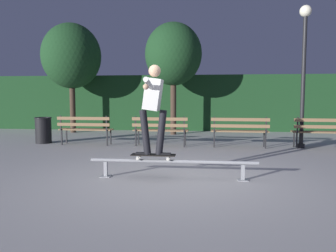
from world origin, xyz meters
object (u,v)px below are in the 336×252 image
object	(u,v)px
grind_rail	(173,164)
park_bench_rightmost	(323,129)
skateboarder	(153,102)
tree_behind_benches	(173,55)
park_bench_right_center	(240,129)
trash_can	(43,130)
park_bench_left_center	(160,128)
park_bench_leftmost	(85,127)
lamp_post_right	(304,58)
skateboard	(153,155)
tree_far_left	(71,56)

from	to	relation	value
grind_rail	park_bench_rightmost	world-z (taller)	park_bench_rightmost
skateboarder	tree_behind_benches	distance (m)	7.02
park_bench_right_center	skateboarder	bearing A→B (deg)	-116.63
park_bench_rightmost	trash_can	xyz separation A→B (m)	(-8.18, 0.26, -0.12)
park_bench_left_center	park_bench_rightmost	size ratio (longest dim) A/B	1.00
park_bench_leftmost	trash_can	bearing A→B (deg)	169.64
lamp_post_right	skateboarder	bearing A→B (deg)	-132.85
skateboard	park_bench_rightmost	xyz separation A→B (m)	(4.12, 3.73, 0.13)
park_bench_rightmost	park_bench_leftmost	bearing A→B (deg)	180.00
tree_behind_benches	skateboarder	bearing A→B (deg)	-87.52
grind_rail	tree_behind_benches	size ratio (longest dim) A/B	0.70
grind_rail	tree_far_left	bearing A→B (deg)	123.69
tree_behind_benches	skateboard	bearing A→B (deg)	-87.54
park_bench_leftmost	park_bench_right_center	world-z (taller)	same
park_bench_leftmost	tree_behind_benches	world-z (taller)	tree_behind_benches
skateboarder	park_bench_right_center	bearing A→B (deg)	63.37
trash_can	tree_far_left	bearing A→B (deg)	95.78
grind_rail	park_bench_left_center	xyz separation A→B (m)	(-0.72, 3.73, 0.28)
lamp_post_right	park_bench_left_center	bearing A→B (deg)	-178.09
lamp_post_right	park_bench_rightmost	bearing A→B (deg)	-13.81
park_bench_rightmost	skateboarder	bearing A→B (deg)	-137.85
park_bench_right_center	park_bench_rightmost	world-z (taller)	same
park_bench_rightmost	tree_far_left	bearing A→B (deg)	158.51
lamp_post_right	trash_can	distance (m)	7.92
skateboard	tree_behind_benches	size ratio (longest dim) A/B	0.19
skateboard	park_bench_left_center	size ratio (longest dim) A/B	0.48
skateboard	park_bench_leftmost	xyz separation A→B (m)	(-2.63, 3.73, 0.13)
park_bench_right_center	tree_behind_benches	xyz separation A→B (m)	(-2.16, 3.09, 2.47)
skateboarder	lamp_post_right	distance (m)	5.39
tree_far_left	park_bench_leftmost	bearing A→B (deg)	-62.44
grind_rail	tree_far_left	xyz separation A→B (m)	(-4.71, 7.07, 2.77)
park_bench_leftmost	tree_behind_benches	xyz separation A→B (m)	(2.33, 3.09, 2.47)
park_bench_leftmost	tree_behind_benches	distance (m)	4.59
trash_can	park_bench_rightmost	bearing A→B (deg)	-1.83
skateboard	grind_rail	bearing A→B (deg)	0.00
grind_rail	park_bench_right_center	bearing A→B (deg)	67.71
grind_rail	park_bench_leftmost	distance (m)	4.77
park_bench_left_center	lamp_post_right	xyz separation A→B (m)	(3.96, 0.13, 1.94)
tree_far_left	skateboarder	bearing A→B (deg)	-58.27
trash_can	park_bench_right_center	bearing A→B (deg)	-2.53
tree_behind_benches	trash_can	bearing A→B (deg)	-143.14
grind_rail	skateboarder	size ratio (longest dim) A/B	1.89
trash_can	grind_rail	bearing A→B (deg)	-42.18
lamp_post_right	tree_far_left	bearing A→B (deg)	158.01
grind_rail	tree_far_left	world-z (taller)	tree_far_left
park_bench_leftmost	park_bench_right_center	bearing A→B (deg)	0.00
grind_rail	skateboarder	world-z (taller)	skateboarder
skateboard	park_bench_left_center	xyz separation A→B (m)	(-0.38, 3.73, 0.13)
skateboarder	lamp_post_right	world-z (taller)	lamp_post_right
tree_behind_benches	trash_can	size ratio (longest dim) A/B	5.24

